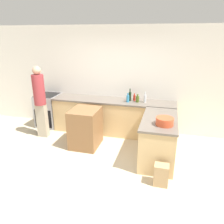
{
  "coord_description": "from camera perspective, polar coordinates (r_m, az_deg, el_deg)",
  "views": [
    {
      "loc": [
        1.33,
        -3.41,
        2.48
      ],
      "look_at": [
        0.24,
        0.74,
        0.94
      ],
      "focal_mm": 35.0,
      "sensor_mm": 36.0,
      "label": 1
    }
  ],
  "objects": [
    {
      "name": "wall_back",
      "position": [
        5.77,
        1.1,
        8.45
      ],
      "size": [
        8.0,
        0.06,
        2.7
      ],
      "color": "white",
      "rests_on": "ground_plane"
    },
    {
      "name": "vinegar_bottle_clear",
      "position": [
        5.38,
        8.62,
        3.54
      ],
      "size": [
        0.07,
        0.07,
        0.26
      ],
      "color": "silver",
      "rests_on": "counter_back"
    },
    {
      "name": "hot_sauce_bottle",
      "position": [
        5.52,
        5.86,
        3.74
      ],
      "size": [
        0.06,
        0.06,
        0.18
      ],
      "color": "red",
      "rests_on": "counter_back"
    },
    {
      "name": "range_oven",
      "position": [
        6.39,
        -16.23,
        0.43
      ],
      "size": [
        0.58,
        0.64,
        0.91
      ],
      "color": "#ADADB2",
      "rests_on": "ground_plane"
    },
    {
      "name": "person_by_range",
      "position": [
        5.58,
        -18.33,
        3.23
      ],
      "size": [
        0.28,
        0.28,
        1.78
      ],
      "color": "#ADA38E",
      "rests_on": "ground_plane"
    },
    {
      "name": "mixing_bowl",
      "position": [
        4.12,
        13.6,
        -2.38
      ],
      "size": [
        0.33,
        0.33,
        0.14
      ],
      "color": "#DB512D",
      "rests_on": "counter_peninsula"
    },
    {
      "name": "counter_peninsula",
      "position": [
        4.62,
        12.02,
        -6.8
      ],
      "size": [
        0.69,
        1.41,
        0.9
      ],
      "color": "#D6B27A",
      "rests_on": "ground_plane"
    },
    {
      "name": "counter_back",
      "position": [
        5.7,
        0.22,
        -1.14
      ],
      "size": [
        3.15,
        0.66,
        0.9
      ],
      "color": "#D6B27A",
      "rests_on": "ground_plane"
    },
    {
      "name": "island_table",
      "position": [
        5.06,
        -6.93,
        -4.13
      ],
      "size": [
        0.62,
        0.71,
        0.89
      ],
      "color": "brown",
      "rests_on": "ground_plane"
    },
    {
      "name": "dish_soap_bottle",
      "position": [
        5.37,
        4.14,
        3.55
      ],
      "size": [
        0.07,
        0.07,
        0.23
      ],
      "color": "#338CBF",
      "rests_on": "counter_back"
    },
    {
      "name": "ground_plane",
      "position": [
        4.42,
        -5.63,
        -14.48
      ],
      "size": [
        14.0,
        14.0,
        0.0
      ],
      "primitive_type": "plane",
      "color": "beige"
    },
    {
      "name": "olive_oil_bottle",
      "position": [
        5.39,
        6.67,
        3.41
      ],
      "size": [
        0.08,
        0.08,
        0.2
      ],
      "color": "#475B1E",
      "rests_on": "counter_back"
    },
    {
      "name": "wine_bottle_dark",
      "position": [
        5.47,
        4.71,
        4.18
      ],
      "size": [
        0.06,
        0.06,
        0.31
      ],
      "color": "black",
      "rests_on": "counter_back"
    },
    {
      "name": "paper_bag",
      "position": [
        3.99,
        12.7,
        -15.71
      ],
      "size": [
        0.25,
        0.2,
        0.39
      ],
      "color": "tan",
      "rests_on": "ground_plane"
    }
  ]
}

